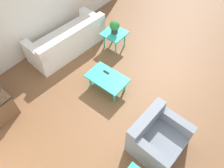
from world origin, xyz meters
The scene contains 7 objects.
ground_plane centered at (0.00, 0.00, 0.00)m, with size 14.00×14.00×0.00m, color brown.
sofa centered at (2.29, -0.16, 0.31)m, with size 1.02×2.21×0.80m.
armchair centered at (-1.08, 0.76, 0.30)m, with size 0.94×1.03×0.78m.
coffee_table centered at (0.59, 0.23, 0.34)m, with size 0.94×0.59×0.38m.
side_table_plant centered at (1.37, -1.05, 0.43)m, with size 0.60×0.60×0.49m.
potted_plant centered at (1.37, -1.05, 0.70)m, with size 0.27×0.27×0.37m.
remote_control centered at (0.70, 0.12, 0.39)m, with size 0.16×0.04×0.02m.
Camera 1 is at (-1.54, 2.72, 4.22)m, focal length 35.00 mm.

